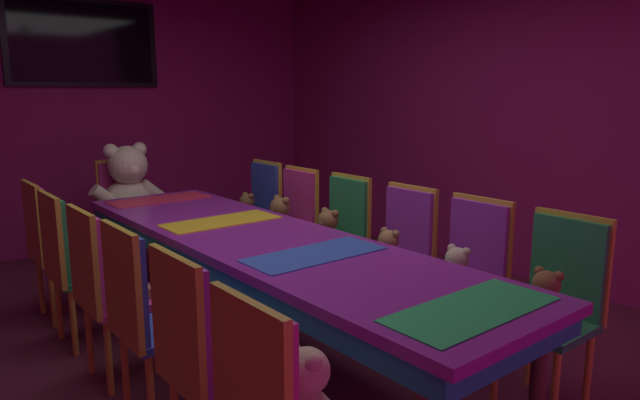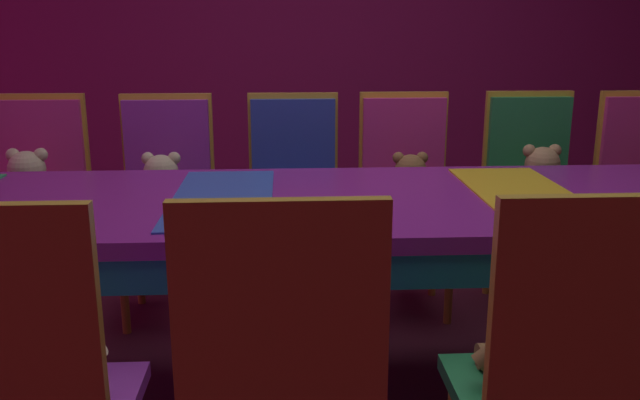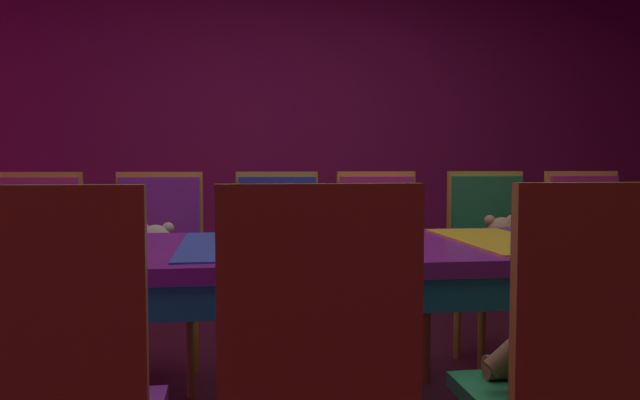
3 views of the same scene
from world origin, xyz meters
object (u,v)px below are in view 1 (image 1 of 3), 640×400
(chair_left_4, at_px, (67,255))
(chair_right_3, at_px, (343,228))
(chair_left_2, at_px, (140,305))
(king_teddy_bear, at_px, (130,188))
(chair_left_1, at_px, (197,346))
(chair_right_2, at_px, (403,245))
(teddy_left_4, at_px, (91,251))
(wall_tv, at_px, (83,43))
(teddy_right_1, at_px, (456,273))
(throne_chair, at_px, (124,202))
(teddy_right_2, at_px, (388,253))
(chair_left_3, at_px, (100,278))
(teddy_left_1, at_px, (229,339))
(teddy_left_5, at_px, (69,234))
(chair_left_5, at_px, (47,237))
(chair_right_4, at_px, (294,216))
(teddy_left_0, at_px, (308,397))
(teddy_left_3, at_px, (127,276))
(teddy_right_4, at_px, (279,219))
(teddy_right_0, at_px, (545,300))
(chair_right_1, at_px, (471,265))
(chair_right_5, at_px, (260,206))
(chair_right_0, at_px, (560,290))
(teddy_right_3, at_px, (327,233))
(banquet_table, at_px, (263,250))

(chair_left_4, distance_m, chair_right_3, 1.86)
(chair_left_2, relative_size, king_teddy_bear, 1.36)
(chair_left_1, xyz_separation_m, king_teddy_bear, (0.85, 2.95, 0.15))
(chair_right_2, relative_size, chair_right_3, 1.00)
(chair_left_2, relative_size, teddy_left_4, 3.00)
(chair_left_4, xyz_separation_m, wall_tv, (0.88, 2.26, 1.45))
(teddy_right_1, xyz_separation_m, throne_chair, (-0.74, 3.14, 0.02))
(teddy_left_4, xyz_separation_m, teddy_right_2, (1.48, -1.16, -0.02))
(teddy_right_2, bearing_deg, chair_left_3, -19.32)
(teddy_left_1, xyz_separation_m, teddy_left_5, (-0.01, 2.21, 0.01))
(chair_left_3, relative_size, chair_left_5, 1.00)
(chair_right_4, bearing_deg, teddy_left_0, 54.57)
(teddy_left_3, relative_size, teddy_right_4, 0.89)
(chair_left_4, relative_size, teddy_right_2, 3.45)
(teddy_left_5, xyz_separation_m, teddy_right_4, (1.43, -0.53, -0.00))
(chair_left_2, height_order, throne_chair, same)
(chair_left_1, relative_size, wall_tv, 0.69)
(teddy_left_0, distance_m, teddy_right_0, 1.47)
(chair_right_1, distance_m, chair_right_3, 1.14)
(chair_right_1, relative_size, chair_right_5, 1.00)
(chair_right_0, height_order, chair_right_4, same)
(teddy_left_3, bearing_deg, chair_left_2, -103.90)
(chair_left_2, height_order, chair_right_5, same)
(teddy_left_3, distance_m, chair_left_4, 0.61)
(teddy_right_3, height_order, wall_tv, wall_tv)
(wall_tv, bearing_deg, chair_left_5, -116.78)
(chair_right_1, xyz_separation_m, teddy_right_1, (-0.14, 0.00, -0.02))
(teddy_left_3, xyz_separation_m, chair_right_3, (1.62, 0.04, 0.02))
(banquet_table, height_order, teddy_right_3, teddy_right_3)
(chair_left_2, xyz_separation_m, chair_right_2, (1.74, -0.06, 0.00))
(chair_left_2, distance_m, teddy_right_2, 1.60)
(chair_left_1, relative_size, teddy_right_4, 2.93)
(chair_right_4, relative_size, throne_chair, 1.00)
(chair_left_5, xyz_separation_m, chair_right_5, (1.75, 0.00, 0.00))
(banquet_table, bearing_deg, teddy_left_4, 130.96)
(chair_left_3, bearing_deg, teddy_left_3, 0.00)
(teddy_left_3, distance_m, teddy_right_2, 1.58)
(teddy_left_1, bearing_deg, teddy_right_4, 49.68)
(banquet_table, xyz_separation_m, king_teddy_bear, (0.00, 2.13, 0.09))
(teddy_left_3, bearing_deg, teddy_right_4, 22.39)
(teddy_left_0, height_order, wall_tv, wall_tv)
(chair_left_2, bearing_deg, king_teddy_bear, 70.14)
(throne_chair, bearing_deg, chair_right_2, 18.73)
(banquet_table, height_order, teddy_right_4, teddy_right_4)
(teddy_left_4, height_order, teddy_right_3, teddy_left_4)
(teddy_left_4, bearing_deg, chair_left_5, 103.49)
(teddy_left_0, relative_size, teddy_right_2, 1.17)
(chair_left_2, bearing_deg, teddy_right_0, -35.67)
(chair_left_2, xyz_separation_m, king_teddy_bear, (0.86, 2.38, 0.15))
(chair_left_5, relative_size, teddy_right_4, 2.93)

